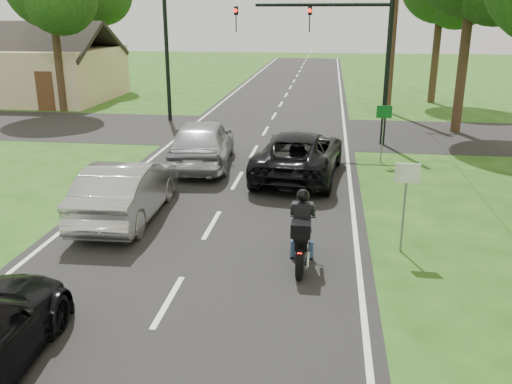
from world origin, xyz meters
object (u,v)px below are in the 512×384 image
Objects in this scene: sign_green at (384,120)px; silver_sedan at (127,190)px; dark_suv at (299,154)px; sign_white at (406,186)px; traffic_signal at (342,43)px; motorcycle_rider at (302,236)px; silver_suv at (202,142)px; utility_pole_far at (395,17)px.

silver_sedan is at bearing -137.29° from sign_green.
silver_sedan is at bearing 51.54° from dark_suv.
sign_green reaches higher than silver_sedan.
dark_suv is 2.60× the size of sign_white.
silver_sedan is (-4.36, -4.55, 0.01)m from dark_suv.
sign_green is at bearing -62.62° from traffic_signal.
sign_white is 1.00× the size of sign_green.
silver_sedan is 0.74× the size of traffic_signal.
motorcycle_rider is 0.40× the size of silver_suv.
sign_green is at bearing -139.22° from silver_sedan.
silver_sedan is 2.22× the size of sign_green.
traffic_signal is (5.71, 9.73, 3.35)m from silver_sedan.
silver_sedan is 11.76m from traffic_signal.
motorcycle_rider is 8.71m from silver_suv.
motorcycle_rider is at bearing -155.14° from sign_white.
silver_sedan is 7.23m from sign_white.
traffic_signal reaches higher than motorcycle_rider.
traffic_signal is at bearing -144.32° from silver_suv.
traffic_signal reaches higher than dark_suv.
traffic_signal is (0.90, 12.06, 3.45)m from motorcycle_rider.
silver_sedan is 0.93× the size of silver_suv.
silver_suv is at bearing -100.53° from silver_sedan.
silver_suv is at bearing -168.57° from sign_green.
utility_pole_far is at bearing 83.27° from sign_green.
silver_suv reaches higher than silver_sedan.
sign_white reaches higher than silver_suv.
motorcycle_rider reaches higher than silver_sedan.
sign_green is at bearing -174.37° from silver_suv.
silver_suv is at bearing -122.17° from utility_pole_far.
silver_suv is (-3.54, 0.86, 0.10)m from dark_suv.
silver_suv is 2.39× the size of sign_white.
silver_suv is 2.39× the size of sign_green.
sign_green is at bearing 88.57° from sign_white.
sign_white is at bearing 127.24° from silver_suv.
sign_green reaches higher than silver_suv.
sign_white is at bearing 24.84° from motorcycle_rider.
motorcycle_rider reaches higher than dark_suv.
traffic_signal reaches higher than sign_white.
motorcycle_rider is 20.88m from utility_pole_far.
motorcycle_rider is 0.32× the size of traffic_signal.
dark_suv is at bearing 93.71° from motorcycle_rider.
utility_pole_far is (2.86, 8.00, 0.95)m from traffic_signal.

